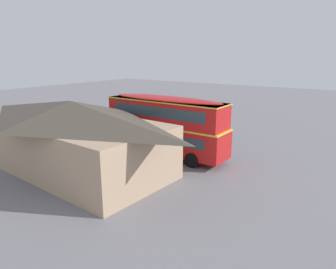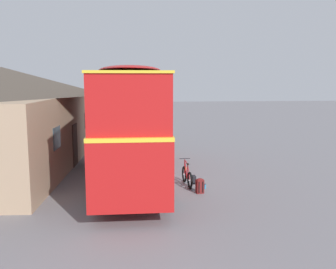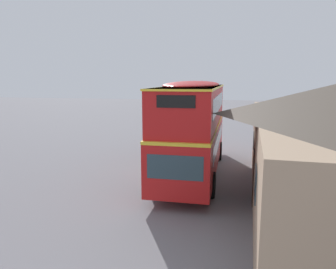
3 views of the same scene
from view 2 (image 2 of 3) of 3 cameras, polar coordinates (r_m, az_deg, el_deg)
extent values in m
plane|color=slate|center=(15.58, -1.88, -7.60)|extent=(120.00, 120.00, 0.00)
cylinder|color=black|center=(19.08, -9.12, -3.05)|extent=(1.10, 0.29, 1.10)
cylinder|color=black|center=(19.07, -1.96, -2.95)|extent=(1.10, 0.29, 1.10)
cylinder|color=black|center=(12.88, -10.99, -8.61)|extent=(1.10, 0.29, 1.10)
cylinder|color=black|center=(12.86, -0.26, -8.48)|extent=(1.10, 0.29, 1.10)
cube|color=red|center=(15.71, -5.63, -1.82)|extent=(10.36, 2.62, 2.10)
cube|color=yellow|center=(15.56, -5.68, 2.10)|extent=(10.38, 2.64, 0.12)
cube|color=red|center=(15.49, -5.73, 5.71)|extent=(10.05, 2.56, 1.90)
ellipsoid|color=red|center=(15.48, -5.79, 9.52)|extent=(9.84, 2.51, 0.36)
cube|color=#2D424C|center=(20.77, -5.57, 1.34)|extent=(0.08, 2.05, 0.90)
cube|color=black|center=(20.49, -5.66, 7.78)|extent=(0.08, 1.38, 0.44)
cube|color=#2D424C|center=(15.51, -1.06, -0.79)|extent=(8.06, 0.13, 0.76)
cube|color=#2D424C|center=(15.52, -1.23, 6.31)|extent=(8.47, 0.14, 0.80)
cube|color=#2D424C|center=(15.53, -10.23, -0.91)|extent=(8.06, 0.13, 0.76)
cube|color=#2D424C|center=(15.54, -10.25, 6.18)|extent=(8.47, 0.14, 0.80)
cube|color=yellow|center=(15.48, -5.78, 9.08)|extent=(10.15, 2.64, 0.08)
torus|color=black|center=(15.85, 2.50, -6.05)|extent=(0.68, 0.13, 0.68)
torus|color=black|center=(14.90, 3.35, -6.99)|extent=(0.68, 0.13, 0.68)
cylinder|color=#B2B2B7|center=(15.85, 2.50, -6.05)|extent=(0.06, 0.10, 0.05)
cylinder|color=#B2B2B7|center=(14.90, 3.35, -6.99)|extent=(0.06, 0.10, 0.05)
cylinder|color=maroon|center=(15.52, 2.72, -5.27)|extent=(0.45, 0.07, 0.71)
cylinder|color=maroon|center=(15.39, 2.79, -4.23)|extent=(0.57, 0.08, 0.12)
cylinder|color=maroon|center=(15.27, 2.96, -5.67)|extent=(0.18, 0.05, 0.62)
cylinder|color=maroon|center=(15.16, 3.11, -6.84)|extent=(0.53, 0.07, 0.09)
cylinder|color=maroon|center=(15.01, 3.19, -5.79)|extent=(0.40, 0.05, 0.56)
cylinder|color=maroon|center=(15.74, 2.53, -4.96)|extent=(0.09, 0.04, 0.64)
cylinder|color=black|center=(15.64, 2.56, -3.68)|extent=(0.06, 0.46, 0.03)
ellipsoid|color=black|center=(15.10, 3.05, -4.51)|extent=(0.27, 0.12, 0.06)
cube|color=black|center=(14.95, 3.93, -6.86)|extent=(0.29, 0.16, 0.32)
cylinder|color=#D84C33|center=(15.52, 2.72, -5.27)|extent=(0.07, 0.07, 0.18)
cube|color=maroon|center=(14.38, 4.86, -7.88)|extent=(0.27, 0.32, 0.53)
ellipsoid|color=maroon|center=(14.31, 4.88, -6.87)|extent=(0.25, 0.30, 0.10)
cube|color=#471111|center=(14.51, 4.67, -8.06)|extent=(0.08, 0.20, 0.18)
cylinder|color=black|center=(14.25, 4.76, -8.03)|extent=(0.04, 0.04, 0.42)
cylinder|color=black|center=(14.31, 5.34, -7.97)|extent=(0.04, 0.04, 0.42)
cylinder|color=#338CBF|center=(15.00, 5.66, -7.90)|extent=(0.07, 0.07, 0.18)
cylinder|color=black|center=(14.97, 5.67, -7.51)|extent=(0.04, 0.04, 0.03)
cube|color=tan|center=(20.20, -23.56, 0.49)|extent=(14.52, 7.59, 3.54)
pyramid|color=#4C4238|center=(20.04, -23.97, 7.44)|extent=(14.94, 8.02, 1.36)
cube|color=#3D2319|center=(19.35, -13.98, -1.52)|extent=(1.10, 0.10, 2.10)
cube|color=#2D424C|center=(15.80, -16.57, -0.50)|extent=(1.10, 0.10, 0.90)
cube|color=#2D424C|center=(22.68, -12.32, 2.22)|extent=(1.10, 0.10, 0.90)
camera|label=1|loc=(19.71, -92.03, 10.47)|focal=32.61mm
camera|label=3|loc=(31.39, -9.28, 9.25)|focal=33.83mm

